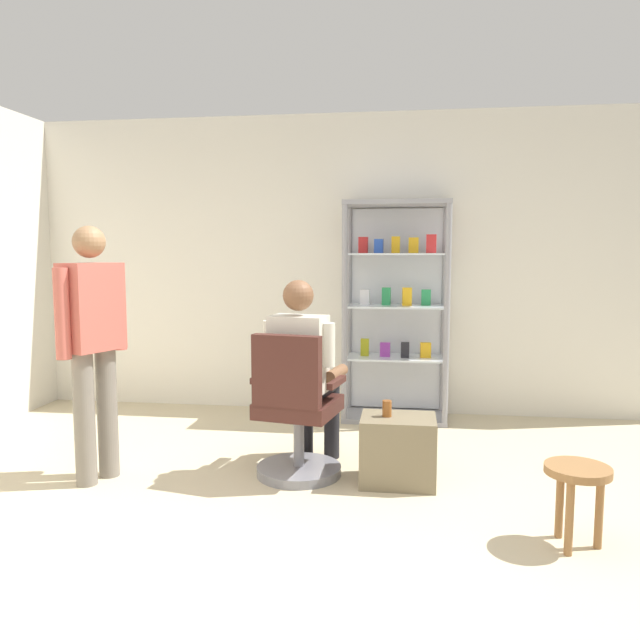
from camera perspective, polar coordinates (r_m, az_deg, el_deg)
ground_plane at (r=3.05m, az=-2.35°, el=-22.37°), size 7.20×7.20×0.00m
back_wall at (r=5.66m, az=3.07°, el=5.13°), size 6.00×0.10×2.70m
display_cabinet_main at (r=5.42m, az=7.04°, el=0.98°), size 0.90×0.45×1.90m
office_chair at (r=4.03m, az=-2.27°, el=-9.14°), size 0.61×0.57×0.96m
seated_shopkeeper at (r=4.10m, az=-1.46°, el=-4.27°), size 0.54×0.61×1.29m
storage_crate at (r=4.02m, az=7.25°, el=-11.88°), size 0.47×0.36×0.43m
tea_glass at (r=3.95m, az=6.24°, el=-8.17°), size 0.06×0.06×0.10m
standing_customer at (r=4.13m, az=-20.34°, el=-1.50°), size 0.34×0.49×1.63m
wooden_stool at (r=3.39m, az=22.78°, el=-13.74°), size 0.32×0.32×0.42m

